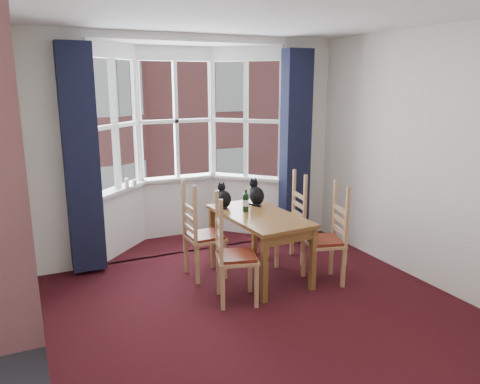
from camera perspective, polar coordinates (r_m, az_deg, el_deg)
floor at (r=4.57m, az=4.75°, el=-15.88°), size 4.50×4.50×0.00m
ceiling at (r=4.03m, az=5.57°, el=21.45°), size 4.50×4.50×0.00m
wall_left at (r=3.54m, az=-24.13°, el=-1.38°), size 0.00×4.50×4.50m
wall_right at (r=5.35m, az=24.00°, el=3.30°), size 0.00×4.50×4.50m
wall_back_pier_left at (r=5.76m, az=-21.28°, el=4.19°), size 0.70×0.12×2.80m
wall_back_pier_right at (r=6.82m, az=7.63°, el=6.27°), size 0.70×0.12×2.80m
bay_window at (r=6.57m, az=-7.09°, el=6.02°), size 2.76×0.94×2.80m
curtain_left at (r=5.61m, az=-18.76°, el=3.65°), size 0.38×0.22×2.60m
curtain_right at (r=6.55m, az=6.77°, el=5.57°), size 0.38×0.22×2.60m
dining_table at (r=5.38m, az=2.34°, el=-3.71°), size 0.80×1.38×0.75m
chair_left_near at (r=4.80m, az=-1.46°, el=-8.09°), size 0.50×0.51×0.92m
chair_left_far at (r=5.41m, az=-5.21°, el=-5.65°), size 0.41×0.43×0.92m
chair_right_near at (r=5.38m, az=11.11°, el=-5.96°), size 0.49×0.51×0.92m
chair_right_far at (r=5.92m, az=6.35°, el=-3.97°), size 0.47×0.48×0.92m
cat_left at (r=5.63m, az=-1.96°, el=-0.67°), size 0.17×0.23×0.31m
cat_right at (r=5.75m, az=2.00°, el=-0.27°), size 0.18×0.25×0.33m
wine_bottle at (r=5.43m, az=0.70°, el=-1.15°), size 0.07×0.07×0.28m
candle_tall at (r=6.29m, az=-13.66°, el=1.09°), size 0.06×0.06×0.12m
candle_short at (r=6.35m, az=-12.74°, el=1.09°), size 0.06×0.06×0.09m
street at (r=36.68m, az=-21.34°, el=-0.52°), size 80.00×80.00×0.00m
tenement_building at (r=17.58m, az=-18.89°, el=10.62°), size 18.40×7.80×15.20m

